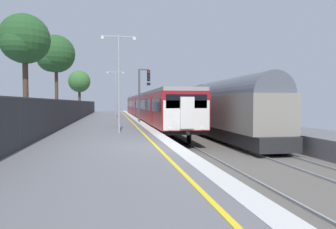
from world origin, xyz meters
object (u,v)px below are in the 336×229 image
(commuter_train_at_platform, at_px, (147,107))
(platform_lamp_far, at_px, (115,90))
(background_tree_centre, at_px, (23,41))
(background_tree_left, at_px, (55,55))
(background_tree_right, at_px, (79,82))
(signal_gantry, at_px, (142,89))
(freight_train_adjacent_track, at_px, (189,106))
(platform_lamp_mid, at_px, (119,75))

(commuter_train_at_platform, bearing_deg, platform_lamp_far, 179.58)
(commuter_train_at_platform, height_order, background_tree_centre, background_tree_centre)
(background_tree_left, bearing_deg, background_tree_right, 83.51)
(commuter_train_at_platform, height_order, background_tree_left, background_tree_left)
(commuter_train_at_platform, xyz_separation_m, background_tree_right, (-8.78, 8.34, 3.37))
(signal_gantry, bearing_deg, freight_train_adjacent_track, 39.84)
(background_tree_centre, bearing_deg, platform_lamp_far, 70.75)
(freight_train_adjacent_track, xyz_separation_m, background_tree_left, (-14.10, 1.69, 5.36))
(signal_gantry, distance_m, background_tree_centre, 11.27)
(platform_lamp_mid, bearing_deg, freight_train_adjacent_track, 62.14)
(commuter_train_at_platform, relative_size, background_tree_left, 4.70)
(background_tree_left, bearing_deg, commuter_train_at_platform, 17.49)
(platform_lamp_mid, relative_size, background_tree_centre, 0.76)
(platform_lamp_far, xyz_separation_m, background_tree_centre, (-5.86, -16.77, 2.38))
(signal_gantry, xyz_separation_m, background_tree_left, (-8.63, 6.26, 3.71))
(background_tree_right, bearing_deg, platform_lamp_far, -58.95)
(background_tree_left, bearing_deg, background_tree_centre, -88.08)
(signal_gantry, height_order, background_tree_centre, background_tree_centre)
(freight_train_adjacent_track, height_order, background_tree_centre, background_tree_centre)
(background_tree_centre, bearing_deg, freight_train_adjacent_track, 41.02)
(platform_lamp_mid, height_order, background_tree_right, background_tree_right)
(signal_gantry, distance_m, platform_lamp_far, 9.75)
(platform_lamp_far, distance_m, background_tree_right, 9.80)
(platform_lamp_mid, bearing_deg, platform_lamp_far, 90.00)
(commuter_train_at_platform, xyz_separation_m, freight_train_adjacent_track, (4.00, -4.87, 0.09))
(freight_train_adjacent_track, distance_m, background_tree_centre, 18.58)
(commuter_train_at_platform, relative_size, platform_lamp_far, 7.58)
(platform_lamp_mid, relative_size, platform_lamp_far, 1.02)
(freight_train_adjacent_track, xyz_separation_m, background_tree_right, (-12.79, 13.21, 3.28))
(freight_train_adjacent_track, xyz_separation_m, background_tree_centre, (-13.64, -11.87, 4.27))
(platform_lamp_mid, distance_m, background_tree_centre, 6.92)
(freight_train_adjacent_track, xyz_separation_m, signal_gantry, (-5.47, -4.56, 1.64))
(commuter_train_at_platform, bearing_deg, freight_train_adjacent_track, -50.60)
(freight_train_adjacent_track, height_order, platform_lamp_far, platform_lamp_far)
(platform_lamp_far, distance_m, background_tree_centre, 17.92)
(signal_gantry, distance_m, platform_lamp_mid, 10.43)
(platform_lamp_far, relative_size, background_tree_right, 0.87)
(platform_lamp_far, bearing_deg, signal_gantry, -76.26)
(commuter_train_at_platform, bearing_deg, background_tree_left, -162.51)
(freight_train_adjacent_track, height_order, platform_lamp_mid, platform_lamp_mid)
(freight_train_adjacent_track, relative_size, background_tree_centre, 5.15)
(commuter_train_at_platform, distance_m, platform_lamp_mid, 20.07)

